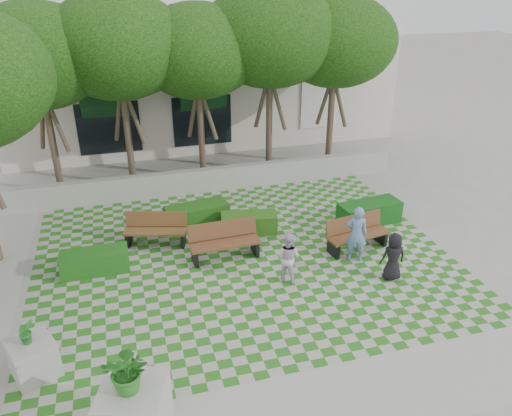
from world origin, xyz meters
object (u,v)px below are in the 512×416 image
object	(u,v)px
person_dark	(393,257)
person_white	(288,257)
planter_front	(133,402)
person_blue	(356,234)
bench_mid	(224,242)
hedge_east	(369,213)
bench_west	(156,230)
hedge_midleft	(197,215)
planter_back	(33,356)
hedge_west	(95,262)
bench_east	(357,234)
hedge_midright	(249,223)

from	to	relation	value
person_dark	person_white	bearing A→B (deg)	-9.07
planter_front	person_blue	size ratio (longest dim) A/B	1.18
person_blue	person_white	bearing A→B (deg)	32.52
bench_mid	person_blue	world-z (taller)	person_blue
hedge_east	bench_west	bearing A→B (deg)	175.45
hedge_east	hedge_midleft	bearing A→B (deg)	165.56
hedge_midleft	planter_back	world-z (taller)	planter_back
bench_mid	hedge_east	world-z (taller)	bench_mid
hedge_east	person_white	size ratio (longest dim) A/B	1.46
person_dark	person_white	xyz separation A→B (m)	(-2.77, 0.74, 0.02)
hedge_east	planter_front	bearing A→B (deg)	-141.37
hedge_west	person_dark	world-z (taller)	person_dark
planter_back	person_blue	size ratio (longest dim) A/B	0.83
hedge_east	planter_back	size ratio (longest dim) A/B	1.46
hedge_midleft	person_blue	bearing A→B (deg)	-40.28
bench_east	planter_back	size ratio (longest dim) A/B	1.42
planter_front	person_white	distance (m)	5.96
planter_back	person_white	size ratio (longest dim) A/B	1.00
bench_mid	hedge_midright	xyz separation A→B (m)	(1.11, 1.31, -0.21)
planter_front	person_white	size ratio (longest dim) A/B	1.42
bench_west	planter_back	size ratio (longest dim) A/B	1.39
hedge_midright	hedge_west	distance (m)	4.92
hedge_east	planter_back	distance (m)	10.95
bench_east	hedge_midright	size ratio (longest dim) A/B	1.14
hedge_midright	hedge_midleft	world-z (taller)	hedge_midleft
hedge_midright	bench_east	bearing A→B (deg)	-33.66
hedge_west	person_white	xyz separation A→B (m)	(5.11, -1.87, 0.39)
bench_west	planter_front	world-z (taller)	planter_front
bench_mid	planter_front	world-z (taller)	planter_front
planter_front	person_white	xyz separation A→B (m)	(4.37, 4.04, -0.11)
person_white	bench_east	bearing A→B (deg)	-111.50
hedge_east	planter_back	world-z (taller)	planter_back
bench_east	planter_back	distance (m)	9.36
hedge_west	person_blue	size ratio (longest dim) A/B	1.07
planter_front	person_dark	world-z (taller)	planter_front
person_blue	person_dark	world-z (taller)	person_blue
planter_back	person_white	distance (m)	6.61
person_dark	hedge_west	bearing A→B (deg)	-12.52
hedge_west	bench_west	bearing A→B (deg)	31.48
hedge_midleft	planter_front	xyz separation A→B (m)	(-2.53, -7.91, 0.47)
hedge_midright	hedge_west	bearing A→B (deg)	-167.48
hedge_midleft	person_blue	size ratio (longest dim) A/B	1.18
bench_east	hedge_midleft	distance (m)	5.26
hedge_midright	person_blue	bearing A→B (deg)	-44.81
bench_west	hedge_east	distance (m)	7.04
bench_east	person_white	world-z (taller)	person_white
bench_east	bench_west	xyz separation A→B (m)	(-5.86, 1.97, -0.02)
bench_mid	planter_back	xyz separation A→B (m)	(-4.91, -3.51, -0.04)
bench_west	planter_back	distance (m)	5.75
planter_back	person_blue	world-z (taller)	person_blue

